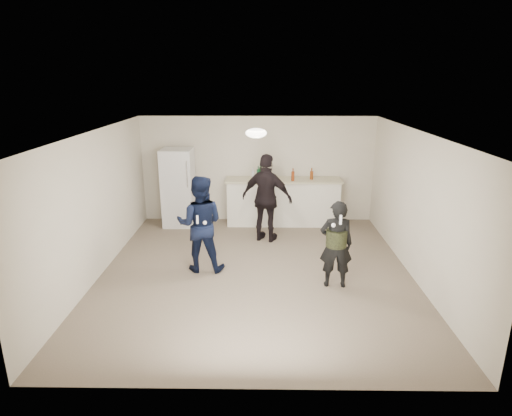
{
  "coord_description": "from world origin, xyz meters",
  "views": [
    {
      "loc": [
        0.1,
        -6.99,
        3.37
      ],
      "look_at": [
        0.0,
        0.2,
        1.15
      ],
      "focal_mm": 30.0,
      "sensor_mm": 36.0,
      "label": 1
    }
  ],
  "objects_px": {
    "counter": "(283,203)",
    "man": "(200,224)",
    "woman": "(336,244)",
    "fridge": "(178,188)",
    "spectator": "(267,198)",
    "shaker": "(267,176)"
  },
  "relations": [
    {
      "from": "counter",
      "to": "shaker",
      "type": "bearing_deg",
      "value": -175.69
    },
    {
      "from": "counter",
      "to": "fridge",
      "type": "xyz_separation_m",
      "value": [
        -2.44,
        -0.07,
        0.38
      ]
    },
    {
      "from": "shaker",
      "to": "woman",
      "type": "distance_m",
      "value": 3.33
    },
    {
      "from": "counter",
      "to": "woman",
      "type": "bearing_deg",
      "value": -77.12
    },
    {
      "from": "shaker",
      "to": "woman",
      "type": "bearing_deg",
      "value": -70.66
    },
    {
      "from": "woman",
      "to": "counter",
      "type": "bearing_deg",
      "value": -74.69
    },
    {
      "from": "fridge",
      "to": "spectator",
      "type": "height_order",
      "value": "spectator"
    },
    {
      "from": "counter",
      "to": "woman",
      "type": "height_order",
      "value": "woman"
    },
    {
      "from": "fridge",
      "to": "woman",
      "type": "xyz_separation_m",
      "value": [
        3.16,
        -3.07,
        -0.16
      ]
    },
    {
      "from": "spectator",
      "to": "man",
      "type": "bearing_deg",
      "value": 71.57
    },
    {
      "from": "shaker",
      "to": "man",
      "type": "xyz_separation_m",
      "value": [
        -1.22,
        -2.51,
        -0.31
      ]
    },
    {
      "from": "fridge",
      "to": "spectator",
      "type": "relative_size",
      "value": 0.97
    },
    {
      "from": "counter",
      "to": "spectator",
      "type": "relative_size",
      "value": 1.39
    },
    {
      "from": "counter",
      "to": "man",
      "type": "xyz_separation_m",
      "value": [
        -1.59,
        -2.53,
        0.34
      ]
    },
    {
      "from": "fridge",
      "to": "counter",
      "type": "bearing_deg",
      "value": 1.64
    },
    {
      "from": "woman",
      "to": "spectator",
      "type": "distance_m",
      "value": 2.36
    },
    {
      "from": "man",
      "to": "woman",
      "type": "relative_size",
      "value": 1.17
    },
    {
      "from": "fridge",
      "to": "man",
      "type": "bearing_deg",
      "value": -71.02
    },
    {
      "from": "shaker",
      "to": "counter",
      "type": "bearing_deg",
      "value": 4.31
    },
    {
      "from": "woman",
      "to": "fridge",
      "type": "bearing_deg",
      "value": -41.81
    },
    {
      "from": "spectator",
      "to": "fridge",
      "type": "bearing_deg",
      "value": -5.37
    },
    {
      "from": "shaker",
      "to": "woman",
      "type": "height_order",
      "value": "woman"
    }
  ]
}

